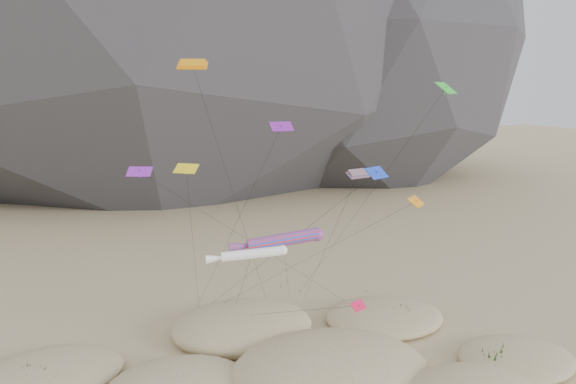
% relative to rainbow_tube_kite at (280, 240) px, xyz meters
% --- Properties ---
extents(dunes, '(51.54, 37.49, 4.28)m').
position_rel_rainbow_tube_kite_xyz_m(dunes, '(-0.69, -7.69, -9.92)').
color(dunes, '#CCB789').
rests_on(dunes, ground).
extents(dune_grass, '(41.36, 28.52, 1.58)m').
position_rel_rainbow_tube_kite_xyz_m(dune_grass, '(-0.04, -9.05, -9.83)').
color(dune_grass, black).
rests_on(dune_grass, ground).
extents(kite_stakes, '(21.93, 7.99, 0.30)m').
position_rel_rainbow_tube_kite_xyz_m(kite_stakes, '(2.77, 10.77, -10.53)').
color(kite_stakes, '#3F2D1E').
rests_on(kite_stakes, ground).
extents(rainbow_tube_kite, '(10.15, 12.48, 11.70)m').
position_rel_rainbow_tube_kite_xyz_m(rainbow_tube_kite, '(0.00, 0.00, 0.00)').
color(rainbow_tube_kite, '#FF301A').
rests_on(rainbow_tube_kite, ground).
extents(white_tube_kite, '(7.17, 11.48, 11.16)m').
position_rel_rainbow_tube_kite_xyz_m(white_tube_kite, '(-3.77, -2.51, -0.23)').
color(white_tube_kite, white).
rests_on(white_tube_kite, ground).
extents(orange_parafoil, '(11.55, 12.44, 27.37)m').
position_rel_rainbow_tube_kite_xyz_m(orange_parafoil, '(-7.59, 0.34, 15.84)').
color(orange_parafoil, orange).
rests_on(orange_parafoil, ground).
extents(multi_parafoil, '(4.48, 8.14, 16.71)m').
position_rel_rainbow_tube_kite_xyz_m(multi_parafoil, '(9.30, 2.36, 5.41)').
color(multi_parafoil, '#E14D17').
rests_on(multi_parafoil, ground).
extents(delta_kites, '(31.24, 20.99, 25.39)m').
position_rel_rainbow_tube_kite_xyz_m(delta_kites, '(4.00, -1.70, 7.15)').
color(delta_kites, purple).
rests_on(delta_kites, ground).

